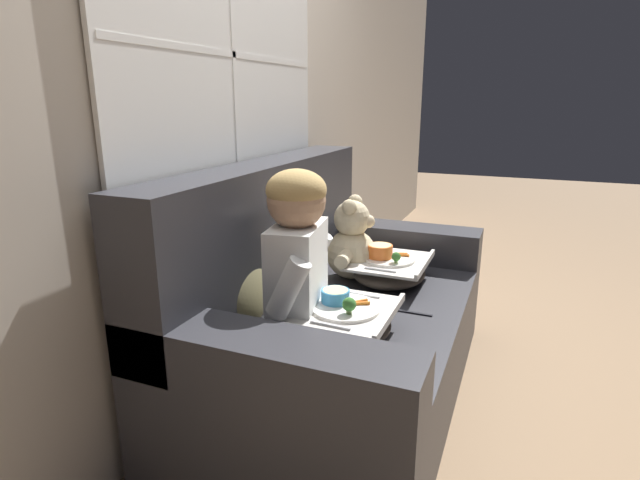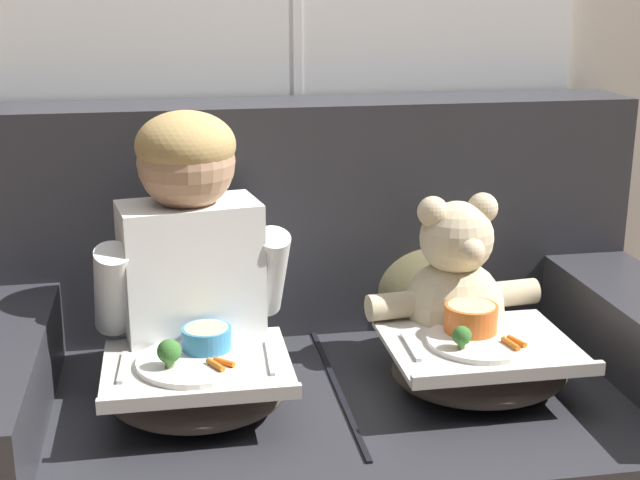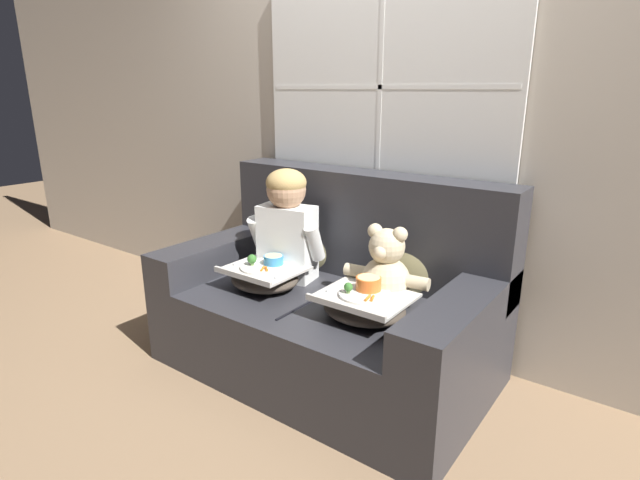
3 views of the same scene
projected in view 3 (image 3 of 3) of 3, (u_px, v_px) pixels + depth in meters
ground_plane at (324, 368)px, 2.66m from camera, size 14.00×14.00×0.00m
wall_back_with_window at (384, 112)px, 2.70m from camera, size 8.00×0.08×2.60m
couch at (333, 304)px, 2.62m from camera, size 1.66×0.96×1.00m
throw_pillow_behind_child at (312, 240)px, 2.89m from camera, size 0.34×0.17×0.36m
throw_pillow_behind_teddy at (407, 260)px, 2.54m from camera, size 0.36×0.17×0.37m
child_figure at (287, 219)px, 2.67m from camera, size 0.45×0.24×0.60m
teddy_bear at (385, 272)px, 2.37m from camera, size 0.43×0.30×0.40m
lap_tray_child at (265, 276)px, 2.60m from camera, size 0.38×0.34×0.18m
lap_tray_teddy at (364, 305)px, 2.26m from camera, size 0.40×0.35×0.18m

